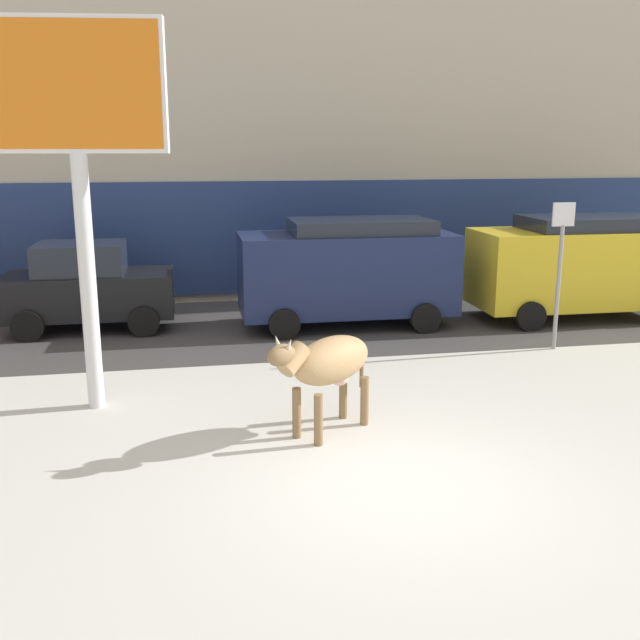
{
  "coord_description": "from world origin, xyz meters",
  "views": [
    {
      "loc": [
        -2.37,
        -7.55,
        3.84
      ],
      "look_at": [
        -0.22,
        3.75,
        1.1
      ],
      "focal_mm": 41.07,
      "sensor_mm": 36.0,
      "label": 1
    }
  ],
  "objects_px": {
    "car_black_hatchback": "(88,287)",
    "pedestrian_near_billboard": "(466,258)",
    "car_yellow_van": "(577,264)",
    "street_sign": "(560,264)",
    "billboard": "(75,111)",
    "car_navy_van": "(348,269)",
    "cow_tan": "(328,363)"
  },
  "relations": [
    {
      "from": "car_yellow_van",
      "to": "street_sign",
      "type": "height_order",
      "value": "street_sign"
    },
    {
      "from": "cow_tan",
      "to": "car_black_hatchback",
      "type": "distance_m",
      "value": 7.73
    },
    {
      "from": "billboard",
      "to": "street_sign",
      "type": "bearing_deg",
      "value": 11.45
    },
    {
      "from": "billboard",
      "to": "car_navy_van",
      "type": "height_order",
      "value": "billboard"
    },
    {
      "from": "cow_tan",
      "to": "pedestrian_near_billboard",
      "type": "height_order",
      "value": "pedestrian_near_billboard"
    },
    {
      "from": "billboard",
      "to": "car_yellow_van",
      "type": "height_order",
      "value": "billboard"
    },
    {
      "from": "car_navy_van",
      "to": "pedestrian_near_billboard",
      "type": "relative_size",
      "value": 2.67
    },
    {
      "from": "billboard",
      "to": "car_black_hatchback",
      "type": "distance_m",
      "value": 6.1
    },
    {
      "from": "pedestrian_near_billboard",
      "to": "street_sign",
      "type": "xyz_separation_m",
      "value": [
        -0.57,
        -6.07,
        0.79
      ]
    },
    {
      "from": "car_yellow_van",
      "to": "street_sign",
      "type": "distance_m",
      "value": 2.95
    },
    {
      "from": "billboard",
      "to": "pedestrian_near_billboard",
      "type": "bearing_deg",
      "value": 40.92
    },
    {
      "from": "car_black_hatchback",
      "to": "car_navy_van",
      "type": "relative_size",
      "value": 0.76
    },
    {
      "from": "billboard",
      "to": "pedestrian_near_billboard",
      "type": "height_order",
      "value": "billboard"
    },
    {
      "from": "car_navy_van",
      "to": "street_sign",
      "type": "relative_size",
      "value": 1.64
    },
    {
      "from": "cow_tan",
      "to": "billboard",
      "type": "distance_m",
      "value": 4.93
    },
    {
      "from": "car_navy_van",
      "to": "car_yellow_van",
      "type": "xyz_separation_m",
      "value": [
        5.25,
        -0.28,
        0.0
      ]
    },
    {
      "from": "pedestrian_near_billboard",
      "to": "street_sign",
      "type": "bearing_deg",
      "value": -95.37
    },
    {
      "from": "car_black_hatchback",
      "to": "pedestrian_near_billboard",
      "type": "xyz_separation_m",
      "value": [
        9.6,
        2.74,
        -0.05
      ]
    },
    {
      "from": "billboard",
      "to": "street_sign",
      "type": "distance_m",
      "value": 8.97
    },
    {
      "from": "car_navy_van",
      "to": "car_yellow_van",
      "type": "relative_size",
      "value": 1.0
    },
    {
      "from": "car_navy_van",
      "to": "street_sign",
      "type": "xyz_separation_m",
      "value": [
        3.51,
        -2.63,
        0.43
      ]
    },
    {
      "from": "billboard",
      "to": "car_black_hatchback",
      "type": "xyz_separation_m",
      "value": [
        -0.63,
        5.03,
        -3.39
      ]
    },
    {
      "from": "car_yellow_van",
      "to": "cow_tan",
      "type": "bearing_deg",
      "value": -140.31
    },
    {
      "from": "car_navy_van",
      "to": "street_sign",
      "type": "distance_m",
      "value": 4.41
    },
    {
      "from": "billboard",
      "to": "car_navy_van",
      "type": "distance_m",
      "value": 7.21
    },
    {
      "from": "car_yellow_van",
      "to": "pedestrian_near_billboard",
      "type": "xyz_separation_m",
      "value": [
        -1.16,
        3.72,
        -0.36
      ]
    },
    {
      "from": "car_black_hatchback",
      "to": "street_sign",
      "type": "xyz_separation_m",
      "value": [
        9.03,
        -3.33,
        0.74
      ]
    },
    {
      "from": "billboard",
      "to": "car_yellow_van",
      "type": "relative_size",
      "value": 1.2
    },
    {
      "from": "car_yellow_van",
      "to": "car_black_hatchback",
      "type": "bearing_deg",
      "value": 174.81
    },
    {
      "from": "car_navy_van",
      "to": "pedestrian_near_billboard",
      "type": "bearing_deg",
      "value": 40.11
    },
    {
      "from": "car_yellow_van",
      "to": "billboard",
      "type": "bearing_deg",
      "value": -158.19
    },
    {
      "from": "cow_tan",
      "to": "car_navy_van",
      "type": "height_order",
      "value": "car_navy_van"
    }
  ]
}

